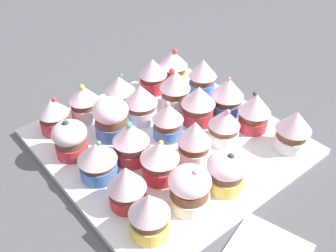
% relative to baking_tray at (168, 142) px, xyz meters
% --- Properties ---
extents(ground_plane, '(1.80, 1.80, 0.03)m').
position_rel_baking_tray_xyz_m(ground_plane, '(0.00, 0.00, -0.02)').
color(ground_plane, '#4C4C51').
extents(baking_tray, '(0.40, 0.40, 0.01)m').
position_rel_baking_tray_xyz_m(baking_tray, '(0.00, 0.00, 0.00)').
color(baking_tray, silver).
rests_on(baking_tray, ground_plane).
extents(cupcake_0, '(0.06, 0.06, 0.07)m').
position_rel_baking_tray_xyz_m(cupcake_0, '(-0.15, -0.15, 0.05)').
color(cupcake_0, white).
rests_on(cupcake_0, baking_tray).
extents(cupcake_1, '(0.06, 0.06, 0.08)m').
position_rel_baking_tray_xyz_m(cupcake_1, '(-0.07, -0.14, 0.05)').
color(cupcake_1, '#D1333D').
rests_on(cupcake_1, baking_tray).
extents(cupcake_2, '(0.06, 0.06, 0.08)m').
position_rel_baking_tray_xyz_m(cupcake_2, '(-0.01, -0.14, 0.05)').
color(cupcake_2, '#477AC6').
rests_on(cupcake_2, baking_tray).
extents(cupcake_3, '(0.06, 0.06, 0.08)m').
position_rel_baking_tray_xyz_m(cupcake_3, '(0.07, -0.15, 0.05)').
color(cupcake_3, '#477AC6').
rests_on(cupcake_3, baking_tray).
extents(cupcake_4, '(0.06, 0.06, 0.08)m').
position_rel_baking_tray_xyz_m(cupcake_4, '(0.15, -0.14, 0.04)').
color(cupcake_4, '#EFC651').
rests_on(cupcake_4, baking_tray).
extents(cupcake_5, '(0.06, 0.06, 0.07)m').
position_rel_baking_tray_xyz_m(cupcake_5, '(-0.06, -0.07, 0.04)').
color(cupcake_5, white).
rests_on(cupcake_5, baking_tray).
extents(cupcake_6, '(0.06, 0.06, 0.08)m').
position_rel_baking_tray_xyz_m(cupcake_6, '(0.01, -0.08, 0.05)').
color(cupcake_6, '#D1333D').
rests_on(cupcake_6, baking_tray).
extents(cupcake_7, '(0.06, 0.06, 0.09)m').
position_rel_baking_tray_xyz_m(cupcake_7, '(0.07, -0.08, 0.05)').
color(cupcake_7, white).
rests_on(cupcake_7, baking_tray).
extents(cupcake_8, '(0.06, 0.06, 0.07)m').
position_rel_baking_tray_xyz_m(cupcake_8, '(0.15, -0.08, 0.04)').
color(cupcake_8, '#D1333D').
rests_on(cupcake_8, baking_tray).
extents(cupcake_9, '(0.06, 0.06, 0.07)m').
position_rel_baking_tray_xyz_m(cupcake_9, '(-0.14, 0.01, 0.04)').
color(cupcake_9, '#EFC651').
rests_on(cupcake_9, baking_tray).
extents(cupcake_10, '(0.06, 0.06, 0.08)m').
position_rel_baking_tray_xyz_m(cupcake_10, '(-0.07, -0.00, 0.05)').
color(cupcake_10, white).
rests_on(cupcake_10, baking_tray).
extents(cupcake_11, '(0.05, 0.05, 0.07)m').
position_rel_baking_tray_xyz_m(cupcake_11, '(0.01, -0.01, 0.04)').
color(cupcake_11, '#477AC6').
rests_on(cupcake_11, baking_tray).
extents(cupcake_12, '(0.06, 0.06, 0.08)m').
position_rel_baking_tray_xyz_m(cupcake_12, '(0.08, 0.00, 0.04)').
color(cupcake_12, white).
rests_on(cupcake_12, baking_tray).
extents(cupcake_13, '(0.06, 0.06, 0.07)m').
position_rel_baking_tray_xyz_m(cupcake_13, '(0.14, 0.01, 0.04)').
color(cupcake_13, '#D1333D').
rests_on(cupcake_13, baking_tray).
extents(cupcake_14, '(0.06, 0.06, 0.07)m').
position_rel_baking_tray_xyz_m(cupcake_14, '(-0.14, 0.07, 0.04)').
color(cupcake_14, white).
rests_on(cupcake_14, baking_tray).
extents(cupcake_15, '(0.06, 0.06, 0.07)m').
position_rel_baking_tray_xyz_m(cupcake_15, '(-0.06, 0.07, 0.04)').
color(cupcake_15, '#D1333D').
rests_on(cupcake_15, baking_tray).
extents(cupcake_16, '(0.06, 0.06, 0.08)m').
position_rel_baking_tray_xyz_m(cupcake_16, '(0.00, 0.08, 0.04)').
color(cupcake_16, '#D1333D').
rests_on(cupcake_16, baking_tray).
extents(cupcake_17, '(0.06, 0.06, 0.07)m').
position_rel_baking_tray_xyz_m(cupcake_17, '(0.07, 0.07, 0.04)').
color(cupcake_17, '#477AC6').
rests_on(cupcake_17, baking_tray).
extents(cupcake_18, '(0.06, 0.06, 0.08)m').
position_rel_baking_tray_xyz_m(cupcake_18, '(0.15, 0.08, 0.04)').
color(cupcake_18, white).
rests_on(cupcake_18, baking_tray).
extents(cupcake_19, '(0.06, 0.06, 0.07)m').
position_rel_baking_tray_xyz_m(cupcake_19, '(-0.14, 0.15, 0.04)').
color(cupcake_19, '#EFC651').
rests_on(cupcake_19, baking_tray).
extents(cupcake_20, '(0.06, 0.06, 0.07)m').
position_rel_baking_tray_xyz_m(cupcake_20, '(-0.08, 0.14, 0.04)').
color(cupcake_20, '#D1333D').
rests_on(cupcake_20, baking_tray).
extents(cupcake_21, '(0.06, 0.06, 0.07)m').
position_rel_baking_tray_xyz_m(cupcake_21, '(-0.00, 0.14, 0.04)').
color(cupcake_21, '#477AC6').
rests_on(cupcake_21, baking_tray).
extents(cupcake_22, '(0.06, 0.06, 0.07)m').
position_rel_baking_tray_xyz_m(cupcake_22, '(0.07, 0.15, 0.04)').
color(cupcake_22, '#D1333D').
rests_on(cupcake_22, baking_tray).
extents(cupcake_23, '(0.05, 0.05, 0.07)m').
position_rel_baking_tray_xyz_m(cupcake_23, '(0.15, 0.14, 0.04)').
color(cupcake_23, '#D1333D').
rests_on(cupcake_23, baking_tray).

